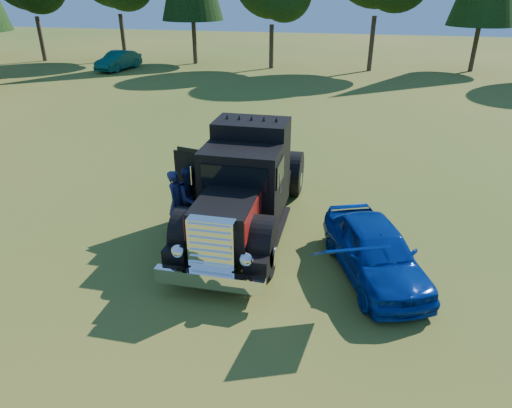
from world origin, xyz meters
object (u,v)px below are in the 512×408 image
at_px(spectator_far, 190,197).
at_px(distant_teal_car, 118,61).
at_px(hotrod_coupe, 375,250).
at_px(spectator_near, 177,201).
at_px(diamond_t_truck, 245,189).

height_order(spectator_far, distant_teal_car, spectator_far).
xyz_separation_m(hotrod_coupe, spectator_near, (-5.43, 1.14, 0.22)).
height_order(spectator_near, distant_teal_car, spectator_near).
xyz_separation_m(hotrod_coupe, spectator_far, (-5.15, 1.46, 0.22)).
relative_size(diamond_t_truck, hotrod_coupe, 1.62).
relative_size(diamond_t_truck, distant_teal_car, 1.60).
bearing_deg(hotrod_coupe, diamond_t_truck, 156.91).
relative_size(hotrod_coupe, distant_teal_car, 0.98).
height_order(diamond_t_truck, spectator_near, diamond_t_truck).
relative_size(spectator_near, distant_teal_car, 0.40).
bearing_deg(diamond_t_truck, spectator_near, -168.59).
bearing_deg(diamond_t_truck, distant_teal_car, 124.42).
xyz_separation_m(diamond_t_truck, distant_teal_car, (-16.43, 23.98, -0.54)).
bearing_deg(distant_teal_car, spectator_far, -50.10).
height_order(diamond_t_truck, spectator_far, diamond_t_truck).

